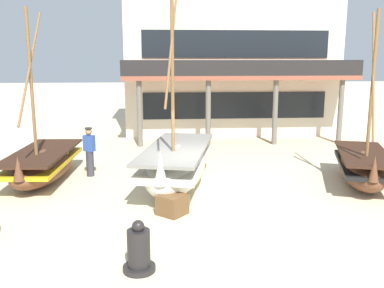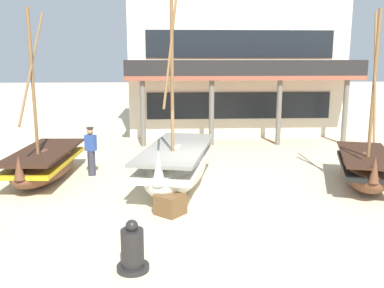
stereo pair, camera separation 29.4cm
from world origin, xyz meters
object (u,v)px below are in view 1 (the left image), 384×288
Objects in this scene: fishing_boat_centre_large at (177,165)px; fisherman_by_hull at (90,152)px; fishing_boat_near_left at (43,164)px; capstan_winch at (139,251)px; harbor_building_main at (228,46)px; cargo_crate at (172,205)px; fishing_boat_far_right at (363,167)px.

fisherman_by_hull is at bearing 152.27° from fishing_boat_centre_large.
fishing_boat_centre_large reaches higher than fishing_boat_near_left.
capstan_winch is 17.22m from harbor_building_main.
harbor_building_main reaches higher than fishing_boat_centre_large.
capstan_winch is (-0.96, -5.29, -0.32)m from fishing_boat_centre_large.
fishing_boat_near_left is at bearing 140.59° from cargo_crate.
capstan_winch is (1.96, -6.83, -0.43)m from fisherman_by_hull.
fishing_boat_centre_large is 6.71× the size of capstan_winch.
harbor_building_main reaches higher than capstan_winch.
cargo_crate is (-0.22, -2.36, -0.46)m from fishing_boat_centre_large.
fishing_boat_far_right is 8.46× the size of cargo_crate.
capstan_winch is at bearing -61.71° from fishing_boat_near_left.
fishing_boat_near_left is 13.10m from harbor_building_main.
fishing_boat_far_right is at bearing 36.40° from capstan_winch.
fisherman_by_hull is 1.66× the size of capstan_winch.
fishing_boat_centre_large reaches higher than fishing_boat_far_right.
fishing_boat_far_right is (5.91, -0.23, -0.12)m from fishing_boat_centre_large.
harbor_building_main is (-2.62, 11.08, 4.05)m from fishing_boat_far_right.
fishing_boat_centre_large is at bearing -13.40° from fishing_boat_near_left.
fishing_boat_near_left is 0.80× the size of fishing_boat_centre_large.
cargo_crate is (4.14, -3.40, -0.30)m from fishing_boat_near_left.
fishing_boat_centre_large reaches higher than cargo_crate.
fisherman_by_hull is at bearing 18.77° from fishing_boat_near_left.
fishing_boat_centre_large is 0.60× the size of harbor_building_main.
harbor_building_main is (3.52, 13.21, 4.39)m from cargo_crate.
fishing_boat_far_right is 12.09m from harbor_building_main.
harbor_building_main is (7.66, 9.81, 4.08)m from fishing_boat_near_left.
fishing_boat_centre_large is (4.36, -1.04, 0.16)m from fishing_boat_near_left.
fishing_boat_near_left is at bearing -161.23° from fisherman_by_hull.
fishing_boat_far_right is at bearing -2.27° from fishing_boat_centre_large.
fishing_boat_far_right is 9.00m from fisherman_by_hull.
fisherman_by_hull is (-2.92, 1.53, 0.11)m from fishing_boat_centre_large.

